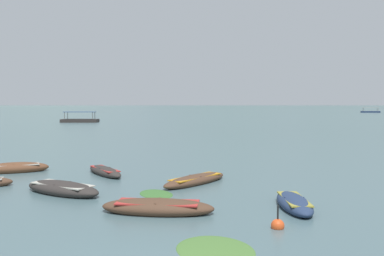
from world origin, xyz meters
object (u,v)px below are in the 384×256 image
at_px(ferry_1, 80,120).
at_px(mooring_buoy, 278,225).
at_px(rowboat_5, 105,171).
at_px(rowboat_7, 62,189).
at_px(rowboat_2, 195,180).
at_px(rowboat_3, 294,203).
at_px(rowboat_0, 158,207).
at_px(rowboat_6, 14,168).
at_px(ferry_0, 370,112).

distance_m(ferry_1, mooring_buoy, 81.06).
xyz_separation_m(rowboat_5, rowboat_7, (-0.52, -4.99, 0.04)).
height_order(rowboat_2, mooring_buoy, mooring_buoy).
bearing_deg(rowboat_3, rowboat_0, -168.16).
relative_size(rowboat_0, rowboat_2, 0.99).
height_order(rowboat_6, ferry_0, ferry_0).
bearing_deg(ferry_1, rowboat_0, -68.43).
bearing_deg(rowboat_2, rowboat_5, 156.99).
relative_size(rowboat_0, rowboat_3, 1.19).
distance_m(rowboat_3, ferry_1, 79.03).
bearing_deg(ferry_0, rowboat_3, -110.33).
bearing_deg(ferry_0, rowboat_6, -115.46).
height_order(rowboat_6, ferry_1, ferry_1).
relative_size(rowboat_5, mooring_buoy, 4.17).
bearing_deg(ferry_1, ferry_0, 46.66).
xyz_separation_m(rowboat_3, ferry_1, (-33.88, 71.40, 0.26)).
relative_size(rowboat_5, rowboat_6, 0.92).
xyz_separation_m(rowboat_2, rowboat_7, (-5.90, -2.71, 0.04)).
distance_m(ferry_0, mooring_buoy, 191.27).
height_order(rowboat_0, rowboat_7, rowboat_7).
relative_size(rowboat_7, ferry_1, 0.55).
bearing_deg(rowboat_2, rowboat_0, -100.50).
relative_size(rowboat_3, rowboat_6, 0.89).
distance_m(rowboat_3, rowboat_5, 11.77).
height_order(rowboat_2, rowboat_5, rowboat_2).
xyz_separation_m(rowboat_0, rowboat_3, (5.22, 1.09, -0.02)).
relative_size(rowboat_3, rowboat_5, 0.96).
bearing_deg(rowboat_5, rowboat_3, -35.74).
relative_size(rowboat_2, ferry_0, 0.52).
relative_size(rowboat_2, rowboat_7, 0.97).
height_order(ferry_0, mooring_buoy, ferry_0).
height_order(rowboat_7, mooring_buoy, mooring_buoy).
xyz_separation_m(rowboat_7, mooring_buoy, (9.07, -4.58, -0.12)).
relative_size(rowboat_5, rowboat_7, 0.83).
height_order(rowboat_5, mooring_buoy, mooring_buoy).
bearing_deg(mooring_buoy, rowboat_0, 159.28).
bearing_deg(ferry_1, mooring_buoy, -66.07).
xyz_separation_m(rowboat_6, rowboat_7, (5.11, -5.40, -0.02)).
xyz_separation_m(rowboat_0, rowboat_7, (-4.85, 2.98, 0.01)).
bearing_deg(rowboat_5, mooring_buoy, -48.20).
bearing_deg(ferry_0, rowboat_0, -111.68).
relative_size(rowboat_6, rowboat_7, 0.91).
height_order(rowboat_2, ferry_1, ferry_1).
xyz_separation_m(rowboat_0, ferry_1, (-28.66, 72.49, 0.24)).
distance_m(rowboat_7, mooring_buoy, 10.16).
height_order(rowboat_3, rowboat_7, rowboat_7).
bearing_deg(rowboat_6, ferry_0, 64.54).
height_order(rowboat_7, ferry_1, ferry_1).
xyz_separation_m(rowboat_0, mooring_buoy, (4.22, -1.60, -0.11)).
relative_size(rowboat_0, ferry_0, 0.51).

